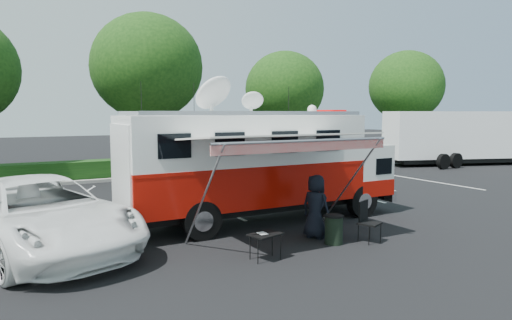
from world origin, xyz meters
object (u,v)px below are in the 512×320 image
(trash_bin, at_px, (334,229))
(semi_trailer, at_px, (470,137))
(white_suv, at_px, (40,251))
(folding_table, at_px, (265,236))
(command_truck, at_px, (262,164))

(trash_bin, xyz_separation_m, semi_trailer, (19.61, 10.41, 1.47))
(white_suv, relative_size, folding_table, 7.82)
(white_suv, bearing_deg, command_truck, -17.00)
(folding_table, distance_m, semi_trailer, 24.34)
(white_suv, distance_m, trash_bin, 7.43)
(command_truck, relative_size, semi_trailer, 0.77)
(white_suv, relative_size, semi_trailer, 0.57)
(command_truck, height_order, trash_bin, command_truck)
(command_truck, height_order, folding_table, command_truck)
(trash_bin, bearing_deg, semi_trailer, 27.97)
(semi_trailer, bearing_deg, trash_bin, -152.03)
(white_suv, height_order, folding_table, white_suv)
(command_truck, bearing_deg, folding_table, -118.17)
(trash_bin, bearing_deg, white_suv, 156.16)
(trash_bin, bearing_deg, command_truck, 97.90)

